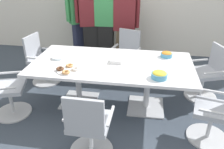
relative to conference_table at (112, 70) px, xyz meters
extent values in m
cube|color=#3D4754|center=(0.00, 0.00, -0.63)|extent=(10.00, 10.00, 0.01)
cube|color=silver|center=(0.00, 0.00, 0.10)|extent=(2.40, 1.20, 0.04)
cube|color=silver|center=(-0.55, 0.00, -0.61)|extent=(0.56, 0.56, 0.02)
cylinder|color=silver|center=(-0.55, 0.00, -0.26)|extent=(0.09, 0.09, 0.69)
cube|color=silver|center=(0.55, 0.00, -0.61)|extent=(0.56, 0.56, 0.02)
cylinder|color=silver|center=(0.55, 0.00, -0.26)|extent=(0.09, 0.09, 0.69)
cylinder|color=silver|center=(-0.09, -1.05, -0.40)|extent=(0.05, 0.05, 0.41)
cube|color=#ADB2BC|center=(-0.09, -1.05, -0.17)|extent=(0.47, 0.47, 0.06)
cube|color=#ADB2BC|center=(-0.10, -1.26, 0.07)|extent=(0.44, 0.05, 0.42)
cube|color=silver|center=(-0.34, -1.04, -0.05)|extent=(0.04, 0.37, 0.02)
cube|color=silver|center=(0.15, -1.05, -0.05)|extent=(0.04, 0.37, 0.02)
cylinder|color=silver|center=(1.38, -0.58, -0.61)|extent=(0.65, 0.65, 0.02)
cylinder|color=silver|center=(1.38, -0.58, -0.40)|extent=(0.05, 0.05, 0.41)
cube|color=#ADB2BC|center=(1.38, -0.58, -0.17)|extent=(0.55, 0.55, 0.06)
cube|color=silver|center=(1.33, -0.81, -0.05)|extent=(0.37, 0.11, 0.02)
cube|color=silver|center=(1.43, -0.34, -0.05)|extent=(0.37, 0.11, 0.02)
cylinder|color=silver|center=(1.47, 0.47, -0.61)|extent=(0.69, 0.69, 0.02)
cylinder|color=silver|center=(1.47, 0.47, -0.40)|extent=(0.05, 0.05, 0.41)
cube|color=#ADB2BC|center=(1.47, 0.47, -0.17)|extent=(0.59, 0.59, 0.06)
cube|color=#ADB2BC|center=(1.67, 0.55, 0.07)|extent=(0.19, 0.42, 0.42)
cube|color=silver|center=(1.56, 0.24, -0.05)|extent=(0.36, 0.15, 0.02)
cube|color=silver|center=(1.39, 0.70, -0.05)|extent=(0.36, 0.15, 0.02)
cylinder|color=silver|center=(0.09, 1.05, -0.61)|extent=(0.68, 0.68, 0.02)
cylinder|color=silver|center=(0.09, 1.05, -0.40)|extent=(0.05, 0.05, 0.41)
cube|color=#ADB2BC|center=(0.09, 1.05, -0.17)|extent=(0.58, 0.58, 0.06)
cube|color=#ADB2BC|center=(0.16, 1.25, 0.07)|extent=(0.43, 0.17, 0.42)
cube|color=silver|center=(0.33, 0.98, -0.05)|extent=(0.14, 0.36, 0.02)
cube|color=silver|center=(-0.14, 1.12, -0.05)|extent=(0.14, 0.36, 0.02)
cylinder|color=silver|center=(-1.38, 0.58, -0.61)|extent=(0.62, 0.62, 0.02)
cylinder|color=silver|center=(-1.38, 0.58, -0.40)|extent=(0.05, 0.05, 0.41)
cube|color=#ADB2BC|center=(-1.38, 0.58, -0.17)|extent=(0.52, 0.52, 0.06)
cube|color=#ADB2BC|center=(-1.59, 0.61, 0.07)|extent=(0.11, 0.44, 0.42)
cube|color=silver|center=(-1.34, 0.82, -0.05)|extent=(0.37, 0.09, 0.02)
cube|color=silver|center=(-1.42, 0.33, -0.05)|extent=(0.37, 0.09, 0.02)
cylinder|color=silver|center=(-1.47, -0.47, -0.61)|extent=(0.68, 0.68, 0.02)
cylinder|color=silver|center=(-1.47, -0.47, -0.40)|extent=(0.05, 0.05, 0.41)
cube|color=#ADB2BC|center=(-1.47, -0.47, -0.17)|extent=(0.58, 0.58, 0.06)
cube|color=silver|center=(-1.55, -0.24, -0.05)|extent=(0.36, 0.14, 0.02)
cube|color=silver|center=(-1.40, -0.71, -0.05)|extent=(0.36, 0.14, 0.02)
cube|color=#232842|center=(-0.99, 1.72, -0.19)|extent=(0.37, 0.36, 0.87)
cube|color=#388C4C|center=(-0.99, 1.72, 0.60)|extent=(0.48, 0.45, 0.69)
cylinder|color=#388C4C|center=(-0.79, 1.90, 0.63)|extent=(0.11, 0.11, 0.62)
cylinder|color=#388C4C|center=(-1.19, 1.55, 0.63)|extent=(0.11, 0.11, 0.62)
cube|color=black|center=(-0.72, 1.58, -0.19)|extent=(0.37, 0.29, 0.87)
cube|color=maroon|center=(-0.72, 1.58, 0.59)|extent=(0.49, 0.34, 0.69)
cylinder|color=maroon|center=(-0.47, 1.66, 0.62)|extent=(0.10, 0.10, 0.62)
cylinder|color=maroon|center=(-0.97, 1.50, 0.62)|extent=(0.10, 0.10, 0.62)
cube|color=black|center=(-0.39, 1.61, -0.19)|extent=(0.32, 0.21, 0.87)
cube|color=#388C4C|center=(-0.39, 1.61, 0.59)|extent=(0.44, 0.23, 0.69)
cylinder|color=#388C4C|center=(-0.12, 1.61, 0.63)|extent=(0.08, 0.08, 0.62)
cylinder|color=#388C4C|center=(-0.65, 1.60, 0.63)|extent=(0.08, 0.08, 0.62)
cube|color=brown|center=(0.01, 1.60, -0.23)|extent=(0.32, 0.20, 0.79)
cube|color=maroon|center=(0.01, 1.60, 0.48)|extent=(0.44, 0.22, 0.63)
cylinder|color=maroon|center=(0.27, 1.60, 0.52)|extent=(0.08, 0.08, 0.57)
cylinder|color=maroon|center=(-0.26, 1.60, 0.52)|extent=(0.08, 0.08, 0.57)
cylinder|color=#4C9EC6|center=(0.82, 0.36, 0.16)|extent=(0.18, 0.18, 0.06)
ellipsoid|color=orange|center=(0.82, 0.36, 0.19)|extent=(0.16, 0.16, 0.05)
cylinder|color=#4C9EC6|center=(0.68, -0.39, 0.16)|extent=(0.21, 0.21, 0.07)
ellipsoid|color=yellow|center=(0.68, -0.39, 0.20)|extent=(0.18, 0.18, 0.06)
cylinder|color=white|center=(-0.57, -0.36, 0.13)|extent=(0.31, 0.31, 0.01)
torus|color=white|center=(-0.46, -0.35, 0.15)|extent=(0.11, 0.11, 0.03)
torus|color=tan|center=(-0.57, -0.25, 0.15)|extent=(0.11, 0.11, 0.03)
torus|color=brown|center=(-0.67, -0.37, 0.15)|extent=(0.11, 0.11, 0.03)
torus|color=tan|center=(-0.56, -0.47, 0.15)|extent=(0.11, 0.11, 0.03)
cylinder|color=white|center=(-0.85, 0.03, 0.13)|extent=(0.21, 0.21, 0.01)
cylinder|color=silver|center=(-0.85, 0.03, 0.13)|extent=(0.21, 0.21, 0.01)
cylinder|color=white|center=(-0.85, 0.03, 0.14)|extent=(0.21, 0.21, 0.01)
cylinder|color=silver|center=(-0.85, 0.03, 0.15)|extent=(0.21, 0.21, 0.01)
cylinder|color=white|center=(-0.85, 0.03, 0.15)|extent=(0.21, 0.21, 0.01)
cube|color=white|center=(0.06, 0.02, 0.15)|extent=(0.17, 0.17, 0.05)
camera|label=1|loc=(0.49, -3.07, 1.53)|focal=36.44mm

